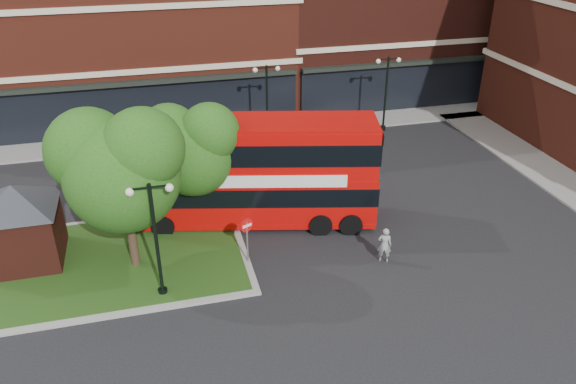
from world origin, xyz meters
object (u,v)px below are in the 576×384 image
object	(u,v)px
bus	(249,165)
car_white	(320,127)
woman	(385,245)
car_silver	(138,142)

from	to	relation	value
bus	car_white	world-z (taller)	bus
woman	car_silver	world-z (taller)	woman
bus	woman	bearing A→B (deg)	-31.16
bus	car_silver	bearing A→B (deg)	131.11
bus	woman	distance (m)	7.24
woman	car_silver	bearing A→B (deg)	-30.93
bus	woman	world-z (taller)	bus
car_white	woman	bearing A→B (deg)	178.80
woman	car_silver	xyz separation A→B (m)	(-10.02, 14.69, -0.17)
car_silver	car_white	size ratio (longest dim) A/B	0.91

